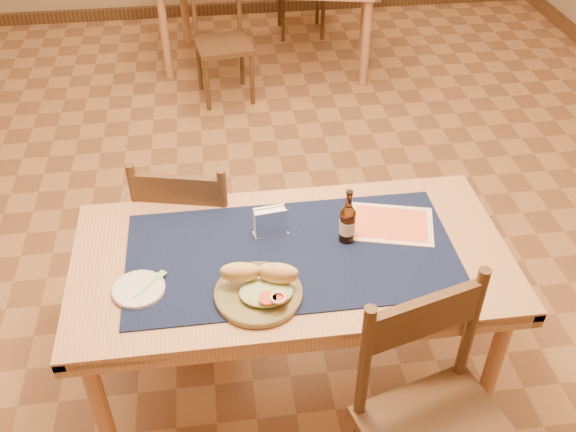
{
  "coord_description": "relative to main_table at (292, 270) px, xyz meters",
  "views": [
    {
      "loc": [
        -0.24,
        -2.52,
        2.33
      ],
      "look_at": [
        0.0,
        -0.7,
        0.85
      ],
      "focal_mm": 40.0,
      "sensor_mm": 36.0,
      "label": 1
    }
  ],
  "objects": [
    {
      "name": "napkin_holder",
      "position": [
        -0.06,
        0.12,
        0.14
      ],
      "size": [
        0.14,
        0.06,
        0.12
      ],
      "color": "white",
      "rests_on": "placemat"
    },
    {
      "name": "baseboard",
      "position": [
        0.0,
        0.8,
        -0.62
      ],
      "size": [
        6.0,
        7.0,
        0.1
      ],
      "color": "#4D301B",
      "rests_on": "ground"
    },
    {
      "name": "room",
      "position": [
        0.0,
        0.8,
        0.73
      ],
      "size": [
        6.04,
        7.04,
        2.84
      ],
      "color": "#966941",
      "rests_on": "ground"
    },
    {
      "name": "beer_bottle",
      "position": [
        0.21,
        0.05,
        0.17
      ],
      "size": [
        0.06,
        0.06,
        0.22
      ],
      "color": "#42200B",
      "rests_on": "placemat"
    },
    {
      "name": "main_table",
      "position": [
        0.0,
        0.0,
        0.0
      ],
      "size": [
        1.6,
        0.8,
        0.75
      ],
      "color": "#AD7751",
      "rests_on": "ground"
    },
    {
      "name": "placemat",
      "position": [
        0.0,
        0.0,
        0.09
      ],
      "size": [
        1.2,
        0.6,
        0.01
      ],
      "primitive_type": "cube",
      "color": "#101C3B",
      "rests_on": "main_table"
    },
    {
      "name": "menu_card",
      "position": [
        0.4,
        0.11,
        0.09
      ],
      "size": [
        0.37,
        0.31,
        0.01
      ],
      "color": "beige",
      "rests_on": "placemat"
    },
    {
      "name": "chair_main_far",
      "position": [
        -0.37,
        0.51,
        -0.19
      ],
      "size": [
        0.51,
        0.51,
        0.92
      ],
      "color": "#4D301B",
      "rests_on": "ground"
    },
    {
      "name": "chair_back_near",
      "position": [
        -0.13,
        2.67,
        -0.24
      ],
      "size": [
        0.43,
        0.43,
        0.83
      ],
      "color": "#4D301B",
      "rests_on": "ground"
    },
    {
      "name": "side_plate",
      "position": [
        -0.54,
        -0.12,
        0.1
      ],
      "size": [
        0.18,
        0.18,
        0.02
      ],
      "color": "silver",
      "rests_on": "placemat"
    },
    {
      "name": "chair_main_near",
      "position": [
        0.39,
        -0.62,
        -0.15
      ],
      "size": [
        0.57,
        0.57,
        1.0
      ],
      "color": "#4D301B",
      "rests_on": "ground"
    },
    {
      "name": "sandwich_plate",
      "position": [
        -0.13,
        -0.2,
        0.12
      ],
      "size": [
        0.3,
        0.3,
        0.12
      ],
      "color": "brown",
      "rests_on": "placemat"
    },
    {
      "name": "fork",
      "position": [
        -0.5,
        -0.1,
        0.1
      ],
      "size": [
        0.11,
        0.12,
        0.0
      ],
      "color": "#8AD675",
      "rests_on": "side_plate"
    }
  ]
}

